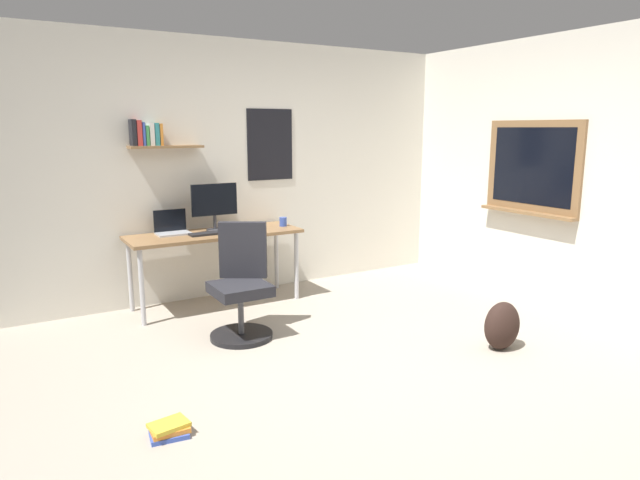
% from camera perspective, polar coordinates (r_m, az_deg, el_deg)
% --- Properties ---
extents(ground_plane, '(5.20, 5.20, 0.00)m').
position_cam_1_polar(ground_plane, '(4.14, 6.39, -13.22)').
color(ground_plane, '#9E9384').
rests_on(ground_plane, ground).
extents(wall_back, '(5.00, 0.30, 2.60)m').
position_cam_1_polar(wall_back, '(5.91, -7.94, 7.24)').
color(wall_back, silver).
rests_on(wall_back, ground).
extents(wall_right, '(0.22, 5.00, 2.60)m').
position_cam_1_polar(wall_right, '(5.64, 26.92, 5.89)').
color(wall_right, silver).
rests_on(wall_right, ground).
extents(desk, '(1.66, 0.58, 0.73)m').
position_cam_1_polar(desk, '(5.49, -10.72, 0.04)').
color(desk, olive).
rests_on(desk, ground).
extents(office_chair, '(0.55, 0.56, 0.95)m').
position_cam_1_polar(office_chair, '(4.69, -8.07, -4.98)').
color(office_chair, black).
rests_on(office_chair, ground).
extents(laptop, '(0.31, 0.21, 0.23)m').
position_cam_1_polar(laptop, '(5.49, -14.95, 1.18)').
color(laptop, '#ADAFB5').
rests_on(laptop, desk).
extents(monitor_primary, '(0.46, 0.17, 0.46)m').
position_cam_1_polar(monitor_primary, '(5.53, -10.78, 3.71)').
color(monitor_primary, '#38383D').
rests_on(monitor_primary, desk).
extents(keyboard, '(0.37, 0.13, 0.02)m').
position_cam_1_polar(keyboard, '(5.38, -11.31, 0.66)').
color(keyboard, black).
rests_on(keyboard, desk).
extents(computer_mouse, '(0.10, 0.06, 0.03)m').
position_cam_1_polar(computer_mouse, '(5.48, -8.56, 1.02)').
color(computer_mouse, '#262628').
rests_on(computer_mouse, desk).
extents(coffee_mug, '(0.08, 0.08, 0.09)m').
position_cam_1_polar(coffee_mug, '(5.74, -3.81, 1.88)').
color(coffee_mug, '#334CA5').
rests_on(coffee_mug, desk).
extents(backpack, '(0.32, 0.22, 0.39)m').
position_cam_1_polar(backpack, '(4.66, 18.17, -8.35)').
color(backpack, black).
rests_on(backpack, ground).
extents(book_stack_on_floor, '(0.23, 0.19, 0.08)m').
position_cam_1_polar(book_stack_on_floor, '(3.45, -15.21, -18.26)').
color(book_stack_on_floor, '#3851B2').
rests_on(book_stack_on_floor, ground).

